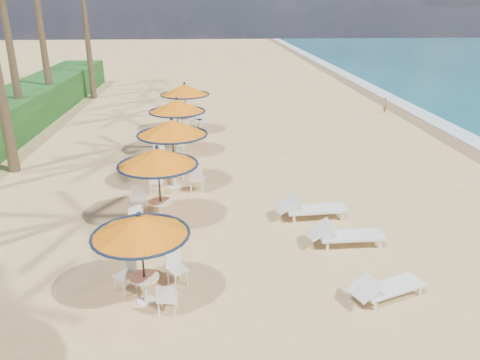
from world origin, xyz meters
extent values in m
plane|color=tan|center=(0.00, 0.00, 0.00)|extent=(160.00, 160.00, 0.00)
cube|color=olive|center=(8.40, 10.00, 0.00)|extent=(1.40, 140.00, 0.02)
cylinder|color=black|center=(-4.87, -0.25, 1.05)|extent=(0.05, 0.05, 2.10)
cone|color=orange|center=(-4.87, -0.25, 1.87)|extent=(2.10, 2.10, 0.46)
torus|color=#101B32|center=(-4.87, -0.25, 1.66)|extent=(2.10, 2.10, 0.06)
sphere|color=#101B32|center=(-4.87, -0.25, 2.13)|extent=(0.11, 0.11, 0.11)
cylinder|color=white|center=(-4.87, -0.25, 0.62)|extent=(0.64, 0.64, 0.04)
cylinder|color=white|center=(-4.87, -0.25, 0.32)|extent=(0.07, 0.07, 0.64)
cylinder|color=black|center=(-4.88, 3.72, 1.17)|extent=(0.05, 0.05, 2.34)
cone|color=orange|center=(-4.88, 3.72, 2.09)|extent=(2.34, 2.34, 0.51)
torus|color=#101B32|center=(-4.88, 3.72, 1.86)|extent=(2.35, 2.35, 0.07)
sphere|color=#101B32|center=(-4.88, 3.72, 2.39)|extent=(0.12, 0.12, 0.12)
cylinder|color=white|center=(-4.88, 3.72, 0.69)|extent=(0.71, 0.71, 0.04)
cylinder|color=white|center=(-4.88, 3.72, 0.36)|extent=(0.08, 0.08, 0.71)
cylinder|color=black|center=(-4.66, 6.66, 1.23)|extent=(0.05, 0.05, 2.47)
cone|color=orange|center=(-4.66, 6.66, 2.20)|extent=(2.47, 2.47, 0.54)
torus|color=#101B32|center=(-4.66, 6.66, 1.95)|extent=(2.47, 2.47, 0.08)
sphere|color=#101B32|center=(-4.66, 6.66, 2.51)|extent=(0.13, 0.13, 0.13)
cylinder|color=white|center=(-4.66, 6.66, 0.73)|extent=(0.75, 0.75, 0.04)
cylinder|color=white|center=(-4.66, 6.66, 0.38)|extent=(0.09, 0.09, 0.75)
cylinder|color=black|center=(-4.73, 10.54, 1.21)|extent=(0.05, 0.05, 2.41)
cone|color=orange|center=(-4.73, 10.54, 2.15)|extent=(2.41, 2.41, 0.52)
torus|color=#101B32|center=(-4.73, 10.54, 1.91)|extent=(2.41, 2.41, 0.07)
sphere|color=#101B32|center=(-4.73, 10.54, 2.45)|extent=(0.13, 0.13, 0.13)
cylinder|color=white|center=(-4.73, 10.54, 0.71)|extent=(0.73, 0.73, 0.04)
cylinder|color=white|center=(-4.73, 10.54, 0.37)|extent=(0.08, 0.08, 0.73)
cylinder|color=black|center=(-4.55, 14.25, 1.23)|extent=(0.05, 0.05, 2.45)
cone|color=orange|center=(-4.55, 14.25, 2.19)|extent=(2.45, 2.45, 0.53)
torus|color=#101B32|center=(-4.55, 14.25, 1.94)|extent=(2.45, 2.45, 0.07)
sphere|color=#101B32|center=(-4.55, 14.25, 2.50)|extent=(0.13, 0.13, 0.13)
cylinder|color=white|center=(-4.55, 14.25, 0.73)|extent=(0.75, 0.75, 0.04)
cylinder|color=white|center=(-4.55, 14.25, 0.37)|extent=(0.09, 0.09, 0.75)
cube|color=white|center=(0.61, -0.46, 0.26)|extent=(1.65, 1.08, 0.06)
cube|color=white|center=(-0.11, -0.73, 0.46)|extent=(0.69, 0.71, 0.38)
cube|color=white|center=(0.61, -0.46, 0.11)|extent=(0.05, 0.05, 0.22)
cube|color=white|center=(0.40, 1.97, 0.29)|extent=(1.77, 0.68, 0.07)
cube|color=white|center=(-0.48, 1.95, 0.52)|extent=(0.60, 0.65, 0.44)
cube|color=white|center=(0.40, 1.97, 0.12)|extent=(0.06, 0.06, 0.25)
cube|color=white|center=(-0.18, 3.75, 0.30)|extent=(1.87, 0.80, 0.08)
cube|color=white|center=(-1.09, 3.68, 0.54)|extent=(0.66, 0.71, 0.45)
cube|color=white|center=(-0.18, 3.75, 0.13)|extent=(0.06, 0.06, 0.26)
cone|color=brown|center=(-12.73, 14.53, 4.68)|extent=(0.44, 0.44, 9.35)
cone|color=brown|center=(-12.54, 18.64, 5.64)|extent=(0.44, 0.44, 11.27)
cone|color=brown|center=(-11.33, 23.92, 4.12)|extent=(0.44, 0.44, 8.24)
cone|color=brown|center=(-12.22, 27.55, 5.03)|extent=(0.44, 0.44, 10.05)
imported|color=#916C4A|center=(7.21, 18.00, 0.48)|extent=(0.31, 0.40, 0.96)
camera|label=1|loc=(-3.39, -9.13, 6.21)|focal=35.00mm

